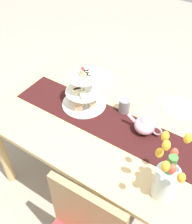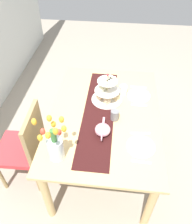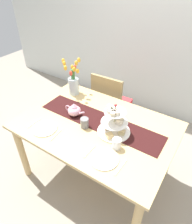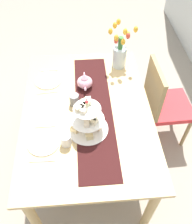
{
  "view_description": "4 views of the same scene",
  "coord_description": "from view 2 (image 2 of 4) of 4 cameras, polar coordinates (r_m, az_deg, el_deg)",
  "views": [
    {
      "loc": [
        -0.63,
        1.1,
        2.01
      ],
      "look_at": [
        0.06,
        0.05,
        0.79
      ],
      "focal_mm": 43.54,
      "sensor_mm": 36.0,
      "label": 1
    },
    {
      "loc": [
        -1.51,
        -0.09,
        2.21
      ],
      "look_at": [
        -0.05,
        0.08,
        0.8
      ],
      "focal_mm": 36.19,
      "sensor_mm": 36.0,
      "label": 2
    },
    {
      "loc": [
        0.81,
        -1.23,
        2.01
      ],
      "look_at": [
        -0.05,
        0.07,
        0.84
      ],
      "focal_mm": 32.53,
      "sensor_mm": 36.0,
      "label": 3
    },
    {
      "loc": [
        1.27,
        -0.02,
        2.21
      ],
      "look_at": [
        0.06,
        0.07,
        0.79
      ],
      "focal_mm": 39.18,
      "sensor_mm": 36.0,
      "label": 4
    }
  ],
  "objects": [
    {
      "name": "table_runner",
      "position": [
        2.1,
        0.73,
        -0.11
      ],
      "size": [
        1.27,
        0.28,
        0.0
      ],
      "primitive_type": "cube",
      "color": "black",
      "rests_on": "dining_table"
    },
    {
      "name": "dining_table",
      "position": [
        2.18,
        2.21,
        -2.29
      ],
      "size": [
        1.47,
        1.01,
        0.76
      ],
      "color": "tan",
      "rests_on": "ground_plane"
    },
    {
      "name": "teapot",
      "position": [
        1.88,
        1.68,
        -4.43
      ],
      "size": [
        0.24,
        0.13,
        0.14
      ],
      "color": "#E5A8BC",
      "rests_on": "table_runner"
    },
    {
      "name": "ground_plane",
      "position": [
        2.68,
        1.84,
        -11.99
      ],
      "size": [
        8.0,
        8.0,
        0.0
      ],
      "primitive_type": "plane",
      "color": "gray"
    },
    {
      "name": "mug_white_text",
      "position": [
        2.3,
        6.9,
        5.55
      ],
      "size": [
        0.08,
        0.08,
        0.09
      ],
      "primitive_type": "cylinder",
      "color": "white",
      "rests_on": "dining_table"
    },
    {
      "name": "fork_right",
      "position": [
        2.22,
        10.82,
        1.68
      ],
      "size": [
        0.02,
        0.15,
        0.01
      ],
      "primitive_type": "cube",
      "rotation": [
        0.0,
        0.0,
        0.0
      ],
      "color": "silver",
      "rests_on": "dining_table"
    },
    {
      "name": "dinner_plate_left",
      "position": [
        1.87,
        11.23,
        -8.59
      ],
      "size": [
        0.23,
        0.23,
        0.01
      ],
      "primitive_type": "cylinder",
      "color": "white",
      "rests_on": "dining_table"
    },
    {
      "name": "fork_left",
      "position": [
        1.78,
        11.37,
        -12.29
      ],
      "size": [
        0.02,
        0.15,
        0.01
      ],
      "primitive_type": "cube",
      "rotation": [
        0.0,
        0.0,
        -0.03
      ],
      "color": "silver",
      "rests_on": "dining_table"
    },
    {
      "name": "knife_left",
      "position": [
        1.96,
        11.09,
        -5.29
      ],
      "size": [
        0.03,
        0.17,
        0.01
      ],
      "primitive_type": "cube",
      "rotation": [
        0.0,
        0.0,
        0.09
      ],
      "color": "silver",
      "rests_on": "dining_table"
    },
    {
      "name": "chair_left",
      "position": [
        2.27,
        -17.43,
        -8.0
      ],
      "size": [
        0.43,
        0.43,
        0.91
      ],
      "color": "#9C8254",
      "rests_on": "ground_plane"
    },
    {
      "name": "tulip_vase",
      "position": [
        1.69,
        -10.35,
        -8.02
      ],
      "size": [
        0.22,
        0.24,
        0.41
      ],
      "color": "silver",
      "rests_on": "dining_table"
    },
    {
      "name": "tiered_cake_stand",
      "position": [
        2.18,
        2.83,
        5.24
      ],
      "size": [
        0.3,
        0.3,
        0.3
      ],
      "color": "beige",
      "rests_on": "table_runner"
    },
    {
      "name": "dinner_plate_right",
      "position": [
        2.33,
        10.74,
        4.09
      ],
      "size": [
        0.23,
        0.23,
        0.01
      ],
      "primitive_type": "cylinder",
      "color": "white",
      "rests_on": "dining_table"
    },
    {
      "name": "mug_grey",
      "position": [
        2.02,
        4.76,
        -0.72
      ],
      "size": [
        0.08,
        0.08,
        0.09
      ],
      "primitive_type": "cylinder",
      "color": "slate",
      "rests_on": "table_runner"
    },
    {
      "name": "knife_right",
      "position": [
        2.44,
        10.65,
        6.21
      ],
      "size": [
        0.02,
        0.17,
        0.01
      ],
      "primitive_type": "cube",
      "rotation": [
        0.0,
        0.0,
        -0.03
      ],
      "color": "silver",
      "rests_on": "dining_table"
    }
  ]
}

